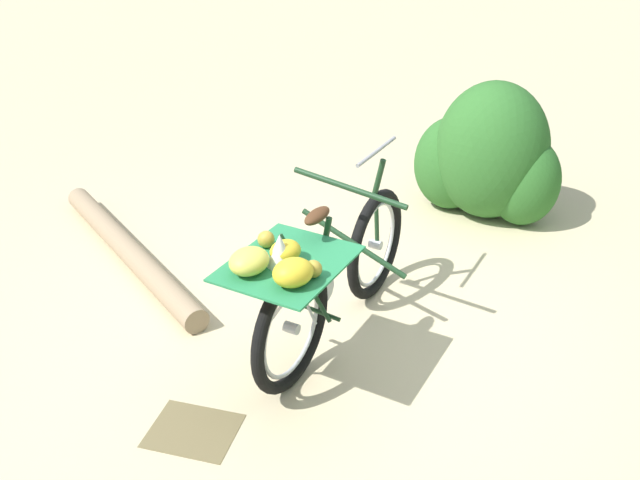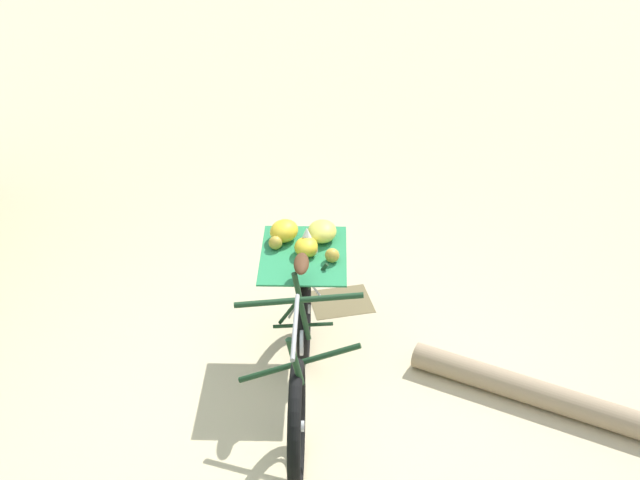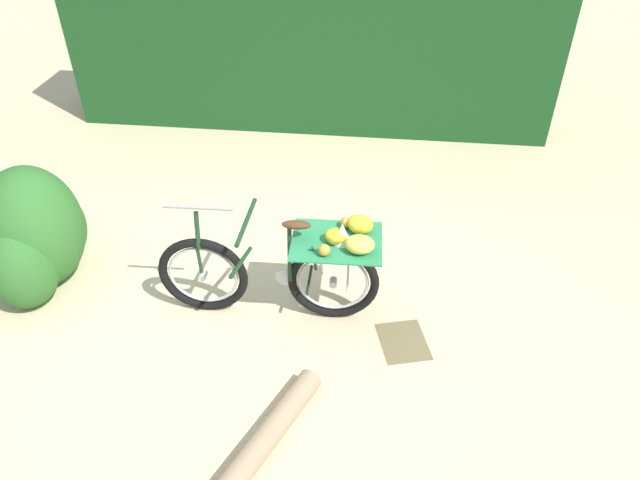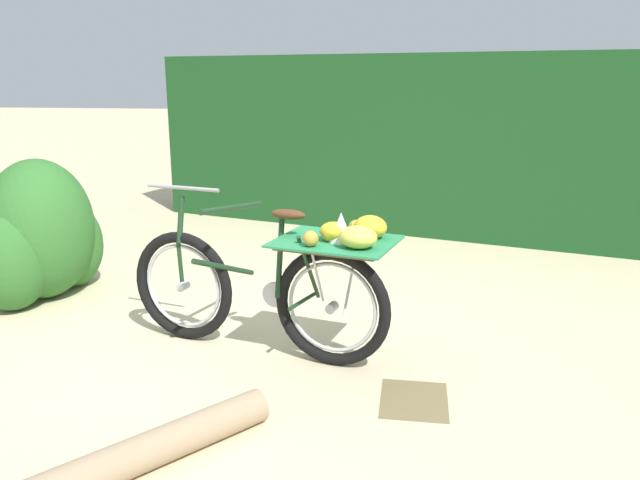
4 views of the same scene
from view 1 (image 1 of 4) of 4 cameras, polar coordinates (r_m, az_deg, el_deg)
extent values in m
plane|color=beige|center=(4.45, 3.14, -7.12)|extent=(60.00, 60.00, 0.00)
torus|color=black|center=(4.62, 4.45, -0.36)|extent=(0.24, 0.73, 0.73)
torus|color=#B7B7BC|center=(4.62, 4.45, -0.36)|extent=(0.16, 0.55, 0.57)
cylinder|color=#B7B7BC|center=(4.62, 4.45, -0.36)|extent=(0.09, 0.08, 0.06)
torus|color=black|center=(3.83, -2.28, -7.02)|extent=(0.24, 0.73, 0.73)
torus|color=#B7B7BC|center=(3.83, -2.28, -7.02)|extent=(0.16, 0.55, 0.57)
cylinder|color=#B7B7BC|center=(3.83, -2.28, -7.02)|extent=(0.09, 0.08, 0.06)
cylinder|color=#19381E|center=(4.28, 2.69, -0.27)|extent=(0.69, 0.20, 0.30)
cylinder|color=#19381E|center=(4.05, 2.37, 4.16)|extent=(0.70, 0.20, 0.11)
cylinder|color=#19381E|center=(3.93, 0.20, -1.26)|extent=(0.12, 0.06, 0.49)
cylinder|color=#19381E|center=(3.95, -0.86, -5.45)|extent=(0.38, 0.11, 0.05)
cylinder|color=#19381E|center=(3.81, -1.18, -3.09)|extent=(0.32, 0.10, 0.47)
cylinder|color=#19381E|center=(4.55, 4.57, 1.35)|extent=(0.05, 0.04, 0.30)
cylinder|color=#19381E|center=(4.41, 4.61, 4.68)|extent=(0.10, 0.06, 0.30)
cylinder|color=gray|center=(4.30, 4.55, 7.07)|extent=(0.15, 0.51, 0.02)
ellipsoid|color=#4C2D19|center=(3.75, -0.23, 1.95)|extent=(0.14, 0.24, 0.06)
cylinder|color=#B7B7BC|center=(4.08, 0.47, -3.97)|extent=(0.06, 0.16, 0.16)
cylinder|color=#B7B7BC|center=(3.79, -1.59, -3.96)|extent=(0.20, 0.06, 0.39)
cylinder|color=#B7B7BC|center=(3.64, -3.27, -5.51)|extent=(0.24, 0.07, 0.39)
cube|color=brown|center=(3.60, -2.56, -2.10)|extent=(0.57, 0.69, 0.02)
cube|color=#287F4C|center=(3.59, -2.57, -1.86)|extent=(0.69, 0.79, 0.01)
ellipsoid|color=gold|center=(3.57, -2.78, -0.91)|extent=(0.20, 0.22, 0.11)
ellipsoid|color=gold|center=(3.37, -2.17, -2.60)|extent=(0.27, 0.27, 0.13)
ellipsoid|color=#CCC64C|center=(3.48, -5.67, -1.69)|extent=(0.24, 0.26, 0.13)
sphere|color=#B29333|center=(3.71, -4.32, 0.06)|extent=(0.09, 0.09, 0.09)
sphere|color=#B29333|center=(3.44, -0.54, -2.32)|extent=(0.09, 0.09, 0.09)
sphere|color=gold|center=(3.60, -2.97, -0.80)|extent=(0.10, 0.10, 0.10)
cone|color=white|center=(3.52, -3.21, -0.78)|extent=(0.17, 0.17, 0.17)
cylinder|color=#9E8466|center=(5.29, -15.00, -0.81)|extent=(1.78, 1.51, 0.17)
ellipsoid|color=#2D6628|center=(5.74, 13.51, 6.92)|extent=(0.88, 0.79, 1.10)
ellipsoid|color=#2D6628|center=(5.88, 10.44, 6.03)|extent=(0.60, 0.54, 0.77)
ellipsoid|color=#2D6628|center=(5.74, 15.97, 4.51)|extent=(0.55, 0.49, 0.71)
cylinder|color=#4C3823|center=(5.91, 13.04, 2.98)|extent=(0.08, 0.08, 0.22)
cube|color=olive|center=(3.81, -10.07, -14.72)|extent=(0.44, 0.36, 0.01)
camera|label=2|loc=(7.09, 16.91, 34.96)|focal=44.46mm
camera|label=3|loc=(5.72, -41.51, 30.64)|focal=32.46mm
camera|label=4|loc=(5.19, -45.46, 10.31)|focal=35.34mm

